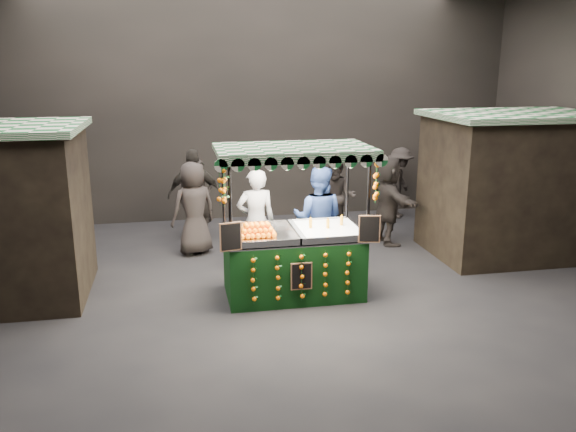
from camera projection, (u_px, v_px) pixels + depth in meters
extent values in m
plane|color=black|center=(291.00, 301.00, 8.74)|extent=(12.00, 12.00, 0.00)
cube|color=black|center=(246.00, 107.00, 12.85)|extent=(12.00, 0.10, 5.00)
cube|color=black|center=(463.00, 236.00, 3.36)|extent=(12.00, 0.10, 5.00)
cube|color=black|center=(511.00, 187.00, 10.66)|extent=(2.80, 2.00, 2.50)
cube|color=#114E20|center=(518.00, 115.00, 10.33)|extent=(3.00, 2.20, 0.10)
cube|color=black|center=(293.00, 266.00, 8.90)|extent=(2.02, 1.10, 0.92)
cube|color=silver|center=(293.00, 236.00, 8.78)|extent=(2.02, 1.10, 0.04)
cylinder|color=black|center=(231.00, 239.00, 8.06)|extent=(0.05, 0.05, 2.21)
cylinder|color=black|center=(367.00, 231.00, 8.42)|extent=(0.05, 0.05, 2.21)
cylinder|color=black|center=(224.00, 219.00, 9.05)|extent=(0.05, 0.05, 2.21)
cylinder|color=black|center=(347.00, 213.00, 9.41)|extent=(0.05, 0.05, 2.21)
cube|color=#114E20|center=(293.00, 149.00, 8.44)|extent=(2.25, 1.33, 0.07)
cube|color=white|center=(329.00, 230.00, 8.87)|extent=(0.90, 0.99, 0.07)
cube|color=black|center=(231.00, 237.00, 7.99)|extent=(0.31, 0.09, 0.40)
cube|color=black|center=(369.00, 229.00, 8.36)|extent=(0.31, 0.09, 0.40)
cube|color=black|center=(301.00, 276.00, 8.33)|extent=(0.31, 0.02, 0.40)
imported|color=gray|center=(256.00, 221.00, 9.75)|extent=(0.66, 0.45, 1.78)
imported|color=navy|center=(318.00, 219.00, 9.86)|extent=(1.07, 0.98, 1.80)
imported|color=black|center=(200.00, 199.00, 11.67)|extent=(0.70, 0.61, 1.62)
imported|color=#2A2422|center=(337.00, 197.00, 11.90)|extent=(0.94, 0.84, 1.58)
imported|color=#282420|center=(195.00, 194.00, 11.62)|extent=(1.07, 0.46, 1.82)
imported|color=black|center=(400.00, 183.00, 13.27)|extent=(1.09, 1.19, 1.61)
imported|color=#2E2825|center=(194.00, 208.00, 10.71)|extent=(0.99, 0.84, 1.73)
imported|color=#2C2724|center=(388.00, 200.00, 11.33)|extent=(0.65, 1.64, 1.72)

